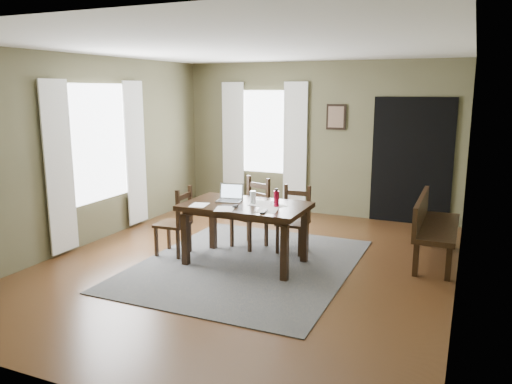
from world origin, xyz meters
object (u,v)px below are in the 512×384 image
at_px(bench, 432,223).
at_px(water_bottle, 276,198).
at_px(chair_end, 176,222).
at_px(chair_back_left, 252,214).
at_px(laptop, 230,196).
at_px(chair_back_right, 294,220).
at_px(dining_table, 245,211).

distance_m(bench, water_bottle, 2.09).
bearing_deg(chair_end, chair_back_left, 131.44).
relative_size(laptop, water_bottle, 1.56).
bearing_deg(chair_end, laptop, 99.61).
distance_m(chair_end, water_bottle, 1.48).
bearing_deg(chair_back_left, chair_back_right, 21.44).
relative_size(chair_back_left, water_bottle, 4.26).
distance_m(chair_back_left, laptop, 0.70).
bearing_deg(dining_table, bench, 26.67).
height_order(chair_end, laptop, laptop).
height_order(dining_table, bench, bench).
xyz_separation_m(dining_table, chair_back_right, (0.41, 0.72, -0.25)).
relative_size(dining_table, chair_back_left, 1.60).
relative_size(chair_back_left, laptop, 2.73).
bearing_deg(dining_table, chair_back_left, 108.25).
bearing_deg(chair_back_right, chair_end, -150.30).
bearing_deg(bench, chair_end, 109.70).
relative_size(chair_end, chair_back_right, 1.03).
distance_m(chair_end, chair_back_right, 1.61).
relative_size(dining_table, chair_back_right, 1.73).
bearing_deg(water_bottle, chair_end, -176.57).
distance_m(chair_end, bench, 3.37).
bearing_deg(chair_back_left, dining_table, -53.25).
bearing_deg(chair_back_right, bench, 11.33).
distance_m(dining_table, chair_back_right, 0.87).
bearing_deg(bench, laptop, 111.71).
height_order(laptop, water_bottle, water_bottle).
height_order(chair_back_right, water_bottle, water_bottle).
xyz_separation_m(chair_end, chair_back_right, (1.40, 0.79, -0.01)).
bearing_deg(dining_table, water_bottle, 2.86).
height_order(chair_end, chair_back_right, chair_end).
xyz_separation_m(chair_end, laptop, (0.74, 0.17, 0.39)).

